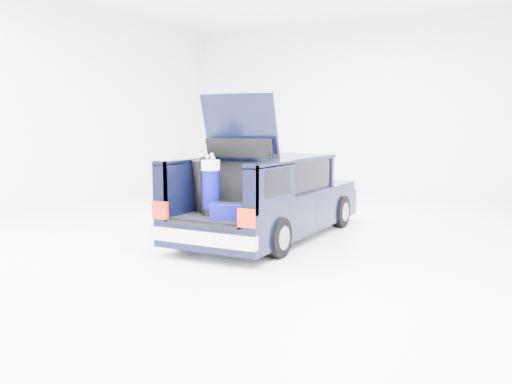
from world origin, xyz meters
The scene contains 6 objects.
ground centered at (0.00, 0.00, 0.00)m, with size 14.00×14.00×0.00m, color white.
car centered at (0.00, 0.11, 0.67)m, with size 1.87×4.65×2.47m.
red_suitcase centered at (0.43, -1.09, 0.90)m, with size 0.44×0.39×0.63m.
black_golf_bag centered at (-0.50, -1.38, 1.02)m, with size 0.27×0.36×0.94m.
blue_golf_bag centered at (-0.22, -1.56, 1.03)m, with size 0.30×0.30×0.96m.
blue_duffel centered at (0.21, -1.76, 0.72)m, with size 0.56×0.45×0.26m.
Camera 1 is at (4.27, -8.51, 1.96)m, focal length 38.00 mm.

